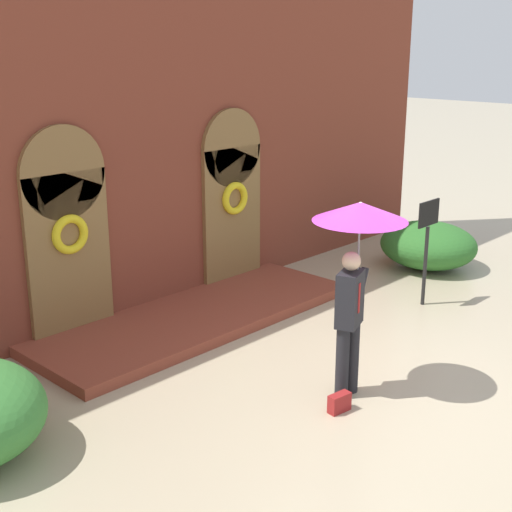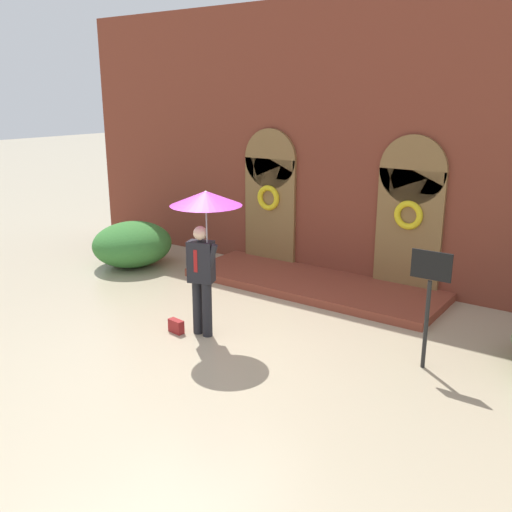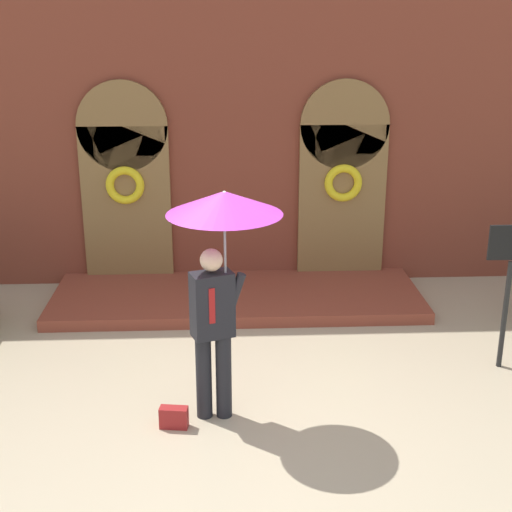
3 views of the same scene
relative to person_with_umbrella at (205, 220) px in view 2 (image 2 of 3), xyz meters
The scene contains 6 objects.
ground_plane 1.92m from the person_with_umbrella, 10.23° to the right, with size 80.00×80.00×0.00m, color tan.
building_facade 4.19m from the person_with_umbrella, 87.26° to the left, with size 14.00×2.30×5.60m.
person_with_umbrella is the anchor object (origin of this frame).
handbag 1.88m from the person_with_umbrella, 158.18° to the right, with size 0.28×0.12×0.22m, color maroon.
sign_post 3.44m from the person_with_umbrella, 16.18° to the left, with size 0.56×0.06×1.72m.
shrub_left 4.62m from the person_with_umbrella, 152.42° to the left, with size 1.69×1.82×1.00m, color #387A33.
Camera 2 is at (5.35, -6.45, 3.77)m, focal length 40.00 mm.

